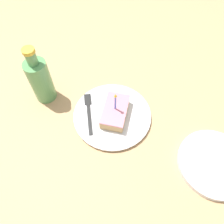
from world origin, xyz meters
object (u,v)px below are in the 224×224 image
object	(u,v)px
plate	(112,116)
bottle	(40,80)
cake_slice	(115,111)
side_plate	(214,163)
fork	(89,110)

from	to	relation	value
plate	bottle	distance (m)	0.28
cake_slice	side_plate	xyz separation A→B (m)	(-0.33, 0.10, -0.03)
side_plate	cake_slice	bearing A→B (deg)	-16.83
bottle	side_plate	xyz separation A→B (m)	(-0.60, 0.13, -0.08)
cake_slice	bottle	bearing A→B (deg)	-6.75
fork	side_plate	distance (m)	0.44
bottle	side_plate	size ratio (longest dim) A/B	1.02
cake_slice	bottle	world-z (taller)	bottle
plate	cake_slice	xyz separation A→B (m)	(-0.01, -0.01, 0.03)
cake_slice	side_plate	distance (m)	0.35
plate	fork	bearing A→B (deg)	0.98
plate	side_plate	world-z (taller)	side_plate
side_plate	plate	bearing A→B (deg)	-15.51
plate	fork	world-z (taller)	fork
plate	cake_slice	world-z (taller)	cake_slice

